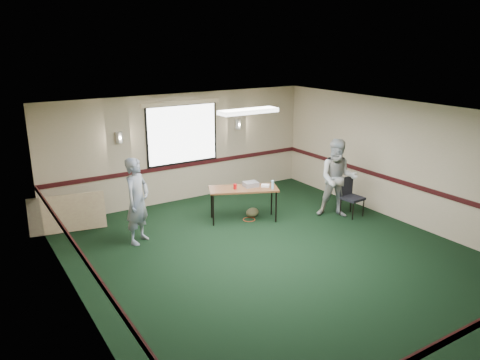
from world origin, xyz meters
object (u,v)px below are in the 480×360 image
person_right (338,179)px  person_left (137,201)px  conference_chair (350,194)px  folding_table (243,190)px  projector (251,184)px

person_right → person_left: bearing=-153.7°
conference_chair → person_left: size_ratio=0.51×
folding_table → person_left: (-2.42, 0.12, 0.17)m
projector → person_left: person_left is taller
conference_chair → person_right: (-0.31, 0.10, 0.39)m
folding_table → person_right: 2.17m
folding_table → projector: (0.20, 0.01, 0.11)m
projector → conference_chair: bearing=-19.9°
folding_table → person_right: person_right is taller
folding_table → projector: projector is taller
projector → person_right: bearing=-21.2°
folding_table → conference_chair: (2.26, -1.04, -0.18)m
conference_chair → person_left: 4.84m
projector → conference_chair: (2.06, -1.05, -0.29)m
folding_table → projector: bearing=27.3°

